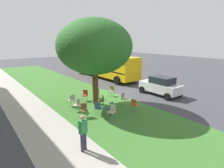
{
  "coord_description": "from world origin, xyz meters",
  "views": [
    {
      "loc": [
        -12.51,
        10.5,
        4.82
      ],
      "look_at": [
        -0.34,
        1.14,
        1.16
      ],
      "focal_mm": 30.23,
      "sensor_mm": 36.0,
      "label": 1
    }
  ],
  "objects_px": {
    "chair_9": "(71,99)",
    "pedestrian_0": "(83,131)",
    "chair_7": "(110,107)",
    "chair_11": "(85,94)",
    "chair_10": "(112,110)",
    "parked_car": "(161,86)",
    "school_bus": "(105,64)",
    "chair_2": "(111,90)",
    "chair_6": "(84,109)",
    "street_tree": "(95,47)",
    "chair_0": "(134,104)",
    "chair_4": "(124,97)",
    "chair_8": "(102,100)",
    "chair_1": "(98,107)",
    "chair_3": "(77,104)",
    "chair_5": "(97,92)"
  },
  "relations": [
    {
      "from": "chair_0",
      "to": "chair_7",
      "type": "distance_m",
      "value": 1.75
    },
    {
      "from": "chair_2",
      "to": "chair_4",
      "type": "distance_m",
      "value": 2.31
    },
    {
      "from": "chair_9",
      "to": "chair_11",
      "type": "xyz_separation_m",
      "value": [
        0.52,
        -1.42,
        0.0
      ]
    },
    {
      "from": "chair_2",
      "to": "school_bus",
      "type": "bearing_deg",
      "value": -31.68
    },
    {
      "from": "chair_0",
      "to": "chair_2",
      "type": "height_order",
      "value": "same"
    },
    {
      "from": "chair_7",
      "to": "chair_10",
      "type": "height_order",
      "value": "same"
    },
    {
      "from": "parked_car",
      "to": "school_bus",
      "type": "bearing_deg",
      "value": -3.72
    },
    {
      "from": "chair_1",
      "to": "chair_9",
      "type": "relative_size",
      "value": 1.0
    },
    {
      "from": "chair_1",
      "to": "chair_7",
      "type": "distance_m",
      "value": 0.77
    },
    {
      "from": "pedestrian_0",
      "to": "street_tree",
      "type": "bearing_deg",
      "value": -37.55
    },
    {
      "from": "chair_0",
      "to": "chair_3",
      "type": "relative_size",
      "value": 1.0
    },
    {
      "from": "chair_6",
      "to": "school_bus",
      "type": "distance_m",
      "value": 12.73
    },
    {
      "from": "chair_5",
      "to": "chair_8",
      "type": "relative_size",
      "value": 1.0
    },
    {
      "from": "street_tree",
      "to": "school_bus",
      "type": "bearing_deg",
      "value": -39.67
    },
    {
      "from": "chair_2",
      "to": "chair_4",
      "type": "height_order",
      "value": "same"
    },
    {
      "from": "chair_6",
      "to": "chair_4",
      "type": "bearing_deg",
      "value": -85.4
    },
    {
      "from": "chair_7",
      "to": "chair_4",
      "type": "bearing_deg",
      "value": -63.3
    },
    {
      "from": "chair_2",
      "to": "chair_6",
      "type": "height_order",
      "value": "same"
    },
    {
      "from": "chair_7",
      "to": "street_tree",
      "type": "bearing_deg",
      "value": -10.73
    },
    {
      "from": "chair_8",
      "to": "chair_5",
      "type": "bearing_deg",
      "value": -23.31
    },
    {
      "from": "chair_0",
      "to": "chair_5",
      "type": "xyz_separation_m",
      "value": [
        4.06,
        0.4,
        0.0
      ]
    },
    {
      "from": "chair_5",
      "to": "parked_car",
      "type": "xyz_separation_m",
      "value": [
        -2.59,
        -5.05,
        0.32
      ]
    },
    {
      "from": "chair_6",
      "to": "parked_car",
      "type": "xyz_separation_m",
      "value": [
        0.18,
        -7.81,
        0.32
      ]
    },
    {
      "from": "street_tree",
      "to": "chair_11",
      "type": "relative_size",
      "value": 7.18
    },
    {
      "from": "pedestrian_0",
      "to": "chair_10",
      "type": "bearing_deg",
      "value": -57.24
    },
    {
      "from": "street_tree",
      "to": "chair_6",
      "type": "distance_m",
      "value": 4.58
    },
    {
      "from": "street_tree",
      "to": "chair_0",
      "type": "height_order",
      "value": "street_tree"
    },
    {
      "from": "school_bus",
      "to": "pedestrian_0",
      "type": "relative_size",
      "value": 6.15
    },
    {
      "from": "chair_2",
      "to": "school_bus",
      "type": "relative_size",
      "value": 0.08
    },
    {
      "from": "chair_5",
      "to": "chair_9",
      "type": "xyz_separation_m",
      "value": [
        -0.49,
        2.53,
        0.0
      ]
    },
    {
      "from": "chair_10",
      "to": "school_bus",
      "type": "height_order",
      "value": "school_bus"
    },
    {
      "from": "chair_9",
      "to": "chair_11",
      "type": "bearing_deg",
      "value": -69.79
    },
    {
      "from": "parked_car",
      "to": "chair_10",
      "type": "bearing_deg",
      "value": 102.5
    },
    {
      "from": "chair_5",
      "to": "chair_7",
      "type": "distance_m",
      "value": 3.76
    },
    {
      "from": "chair_4",
      "to": "chair_9",
      "type": "xyz_separation_m",
      "value": [
        1.99,
        3.38,
        0.0
      ]
    },
    {
      "from": "chair_2",
      "to": "parked_car",
      "type": "xyz_separation_m",
      "value": [
        -2.36,
        -3.68,
        0.32
      ]
    },
    {
      "from": "chair_7",
      "to": "chair_11",
      "type": "distance_m",
      "value": 3.58
    },
    {
      "from": "chair_1",
      "to": "chair_10",
      "type": "distance_m",
      "value": 1.03
    },
    {
      "from": "street_tree",
      "to": "chair_0",
      "type": "bearing_deg",
      "value": -158.15
    },
    {
      "from": "chair_3",
      "to": "chair_7",
      "type": "height_order",
      "value": "same"
    },
    {
      "from": "street_tree",
      "to": "chair_8",
      "type": "height_order",
      "value": "street_tree"
    },
    {
      "from": "street_tree",
      "to": "parked_car",
      "type": "bearing_deg",
      "value": -104.55
    },
    {
      "from": "chair_9",
      "to": "pedestrian_0",
      "type": "relative_size",
      "value": 0.52
    },
    {
      "from": "chair_4",
      "to": "pedestrian_0",
      "type": "bearing_deg",
      "value": 123.18
    },
    {
      "from": "chair_3",
      "to": "chair_5",
      "type": "bearing_deg",
      "value": -58.48
    },
    {
      "from": "chair_6",
      "to": "chair_9",
      "type": "height_order",
      "value": "same"
    },
    {
      "from": "chair_6",
      "to": "parked_car",
      "type": "distance_m",
      "value": 7.82
    },
    {
      "from": "school_bus",
      "to": "chair_11",
      "type": "bearing_deg",
      "value": 134.65
    },
    {
      "from": "school_bus",
      "to": "street_tree",
      "type": "bearing_deg",
      "value": 140.33
    },
    {
      "from": "chair_6",
      "to": "chair_11",
      "type": "bearing_deg",
      "value": -30.6
    }
  ]
}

